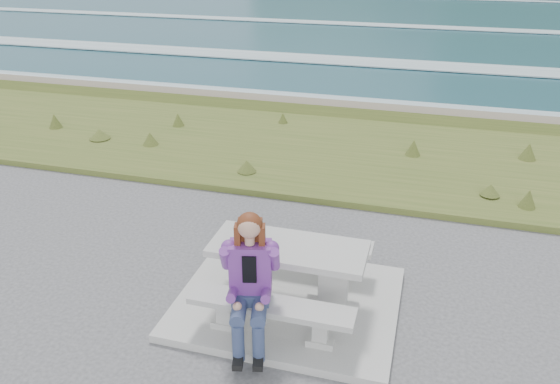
% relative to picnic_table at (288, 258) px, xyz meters
% --- Properties ---
extents(concrete_slab, '(2.60, 2.10, 0.10)m').
position_rel_picnic_table_xyz_m(concrete_slab, '(-0.00, 0.00, -0.63)').
color(concrete_slab, '#AFAFA9').
rests_on(concrete_slab, ground).
extents(picnic_table, '(1.80, 0.75, 0.75)m').
position_rel_picnic_table_xyz_m(picnic_table, '(0.00, 0.00, 0.00)').
color(picnic_table, '#AFAFA9').
rests_on(picnic_table, concrete_slab).
extents(bench_landward, '(1.80, 0.35, 0.45)m').
position_rel_picnic_table_xyz_m(bench_landward, '(0.00, -0.70, -0.23)').
color(bench_landward, '#AFAFA9').
rests_on(bench_landward, concrete_slab).
extents(bench_seaward, '(1.80, 0.35, 0.45)m').
position_rel_picnic_table_xyz_m(bench_seaward, '(0.00, 0.70, -0.23)').
color(bench_seaward, '#AFAFA9').
rests_on(bench_seaward, concrete_slab).
extents(grass_verge, '(160.00, 4.50, 0.22)m').
position_rel_picnic_table_xyz_m(grass_verge, '(-0.00, 5.00, -0.68)').
color(grass_verge, '#435921').
rests_on(grass_verge, ground).
extents(shore_drop, '(160.00, 0.80, 2.20)m').
position_rel_picnic_table_xyz_m(shore_drop, '(-0.00, 7.90, -0.68)').
color(shore_drop, '#6A5F4F').
rests_on(shore_drop, ground).
extents(ocean, '(1600.00, 1600.00, 0.09)m').
position_rel_picnic_table_xyz_m(ocean, '(-0.00, 25.09, -2.42)').
color(ocean, '#215160').
rests_on(ocean, ground).
extents(seated_woman, '(0.58, 0.82, 1.48)m').
position_rel_picnic_table_xyz_m(seated_woman, '(-0.19, -0.84, -0.04)').
color(seated_woman, navy).
rests_on(seated_woman, concrete_slab).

